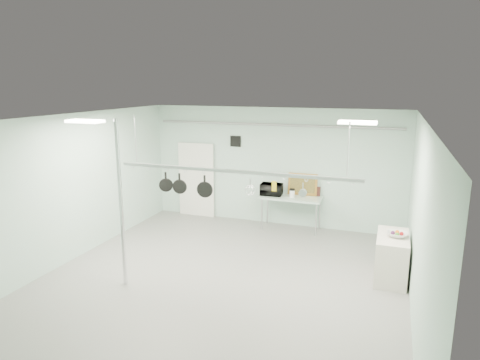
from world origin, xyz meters
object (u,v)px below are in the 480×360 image
at_px(coffee_canister, 292,194).
at_px(side_cabinet, 392,257).
at_px(skillet_mid, 180,183).
at_px(chrome_pole, 121,205).
at_px(pot_rack, 233,170).
at_px(prep_table, 291,199).
at_px(microwave, 272,189).
at_px(fruit_bowl, 397,234).
at_px(skillet_left, 166,181).
at_px(skillet_right, 205,186).

bearing_deg(coffee_canister, side_cabinet, -40.46).
bearing_deg(skillet_mid, side_cabinet, 4.88).
relative_size(chrome_pole, pot_rack, 0.67).
height_order(prep_table, microwave, microwave).
bearing_deg(fruit_bowl, microwave, 144.86).
xyz_separation_m(prep_table, side_cabinet, (2.55, -2.20, -0.38)).
bearing_deg(microwave, side_cabinet, 141.95).
xyz_separation_m(chrome_pole, microwave, (1.76, 4.19, -0.54)).
xyz_separation_m(side_cabinet, coffee_canister, (-2.52, 2.15, 0.55)).
bearing_deg(prep_table, side_cabinet, -40.79).
bearing_deg(side_cabinet, prep_table, 139.21).
distance_m(chrome_pole, coffee_canister, 4.80).
distance_m(prep_table, skillet_left, 3.93).
bearing_deg(pot_rack, skillet_left, 180.00).
relative_size(chrome_pole, coffee_canister, 16.64).
relative_size(prep_table, skillet_mid, 4.00).
bearing_deg(pot_rack, skillet_right, 180.00).
height_order(side_cabinet, pot_rack, pot_rack).
xyz_separation_m(microwave, skillet_left, (-1.30, -3.29, 0.84)).
relative_size(fruit_bowl, skillet_right, 0.87).
distance_m(prep_table, side_cabinet, 3.39).
relative_size(coffee_canister, skillet_mid, 0.48).
height_order(chrome_pole, microwave, chrome_pole).
distance_m(prep_table, pot_rack, 3.61).
bearing_deg(side_cabinet, skillet_left, -165.94).
height_order(side_cabinet, microwave, microwave).
bearing_deg(side_cabinet, microwave, 144.64).
bearing_deg(pot_rack, coffee_canister, 82.51).
xyz_separation_m(chrome_pole, coffee_canister, (2.33, 4.15, -0.60)).
bearing_deg(pot_rack, skillet_mid, 180.00).
bearing_deg(skillet_mid, prep_table, 54.89).
bearing_deg(chrome_pole, skillet_right, 34.42).
bearing_deg(microwave, fruit_bowl, 142.17).
height_order(chrome_pole, skillet_mid, chrome_pole).
height_order(pot_rack, skillet_mid, pot_rack).
relative_size(skillet_left, skillet_right, 0.84).
bearing_deg(microwave, chrome_pole, 64.54).
relative_size(skillet_mid, skillet_right, 0.89).
distance_m(chrome_pole, prep_table, 4.85).
height_order(pot_rack, microwave, pot_rack).
bearing_deg(microwave, coffee_canister, 173.16).
bearing_deg(chrome_pole, skillet_mid, 49.56).
bearing_deg(skillet_left, pot_rack, -27.24).
height_order(prep_table, fruit_bowl, fruit_bowl).
relative_size(microwave, skillet_left, 1.49).
distance_m(pot_rack, fruit_bowl, 3.45).
height_order(skillet_mid, skillet_right, same).
height_order(microwave, fruit_bowl, microwave).
distance_m(microwave, coffee_canister, 0.57).
height_order(skillet_left, skillet_right, same).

